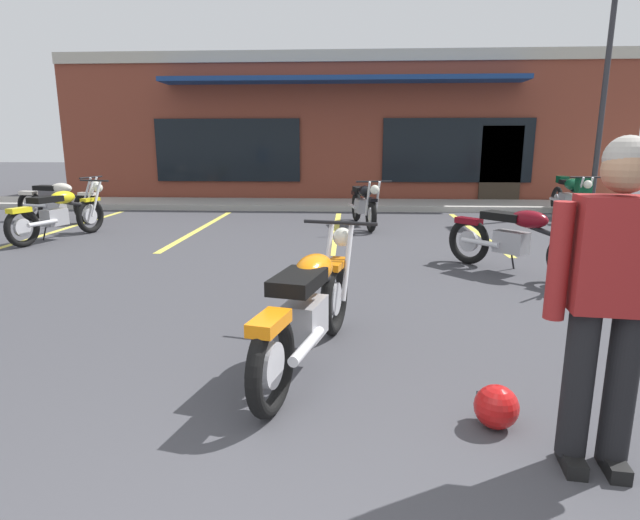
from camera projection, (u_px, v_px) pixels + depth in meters
The scene contains 13 objects.
ground_plane at pixel (323, 304), 5.40m from camera, with size 80.00×80.00×0.00m, color #3D3D42.
sidewalk_kerb at pixel (340, 205), 13.51m from camera, with size 22.00×1.80×0.14m, color #A8A59E.
brick_storefront_building at pixel (343, 131), 16.86m from camera, with size 15.72×6.80×4.05m.
painted_stall_lines at pixel (336, 230), 10.02m from camera, with size 10.77×4.80×0.01m.
motorcycle_foreground_classic at pixel (310, 307), 3.80m from camera, with size 0.83×2.08×0.98m.
motorcycle_red_sportbike at pixel (59, 213), 8.92m from camera, with size 0.94×2.05×0.98m.
motorcycle_black_cruiser at pixel (58, 200), 10.88m from camera, with size 2.09×0.79×0.98m.
motorcycle_silver_naked at pixel (363, 203), 10.33m from camera, with size 0.79×2.09×0.98m.
motorcycle_blue_standard at pixel (571, 195), 11.43m from camera, with size 0.66×2.11×0.98m.
motorcycle_green_cafe_racer at pixel (519, 238), 6.52m from camera, with size 1.59×1.70×0.98m.
person_in_black_shirt at pixel (611, 289), 2.48m from camera, with size 0.61×0.31×1.68m.
helmet_on_pavement at pixel (496, 407), 3.03m from camera, with size 0.26×0.26×0.26m.
parking_lot_lamp_post at pixel (610, 65), 11.28m from camera, with size 0.24×0.76×5.12m.
Camera 1 is at (0.27, -1.19, 1.64)m, focal length 28.98 mm.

